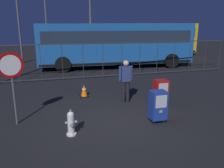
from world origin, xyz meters
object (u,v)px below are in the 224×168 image
newspaper_box_primary (160,92)px  stop_sign (11,74)px  bus_near (116,43)px  street_light_far_left (17,2)px  street_light_near_right (45,8)px  bus_far (141,38)px  pedestrian (126,79)px  traffic_cone (84,91)px  fire_hydrant (71,123)px  newspaper_box_secondary (158,105)px

newspaper_box_primary → stop_sign: size_ratio=0.46×
bus_near → street_light_far_left: street_light_far_left is taller
street_light_near_right → bus_far: bearing=-2.4°
pedestrian → bus_far: bearing=64.6°
newspaper_box_primary → traffic_cone: (-2.54, 1.96, -0.31)m
fire_hydrant → bus_far: bus_far is taller
fire_hydrant → street_light_far_left: (-2.41, 13.18, 4.21)m
bus_far → stop_sign: bearing=-134.0°
traffic_cone → bus_near: (3.27, 6.27, 1.45)m
pedestrian → street_light_near_right: 12.41m
newspaper_box_secondary → bus_far: bus_far is taller
newspaper_box_primary → pedestrian: 1.40m
pedestrian → traffic_cone: pedestrian is taller
bus_near → bus_far: same height
stop_sign → bus_near: (5.70, 8.46, 0.11)m
pedestrian → street_light_far_left: bearing=113.4°
newspaper_box_primary → street_light_near_right: bearing=107.1°
newspaper_box_primary → bus_far: 12.91m
newspaper_box_secondary → newspaper_box_primary: bearing=59.8°
newspaper_box_primary → pedestrian: bearing=144.2°
stop_sign → bus_near: bus_near is taller
newspaper_box_primary → pedestrian: pedestrian is taller
bus_far → street_light_near_right: 8.49m
traffic_cone → street_light_far_left: size_ratio=0.07×
newspaper_box_secondary → street_light_near_right: street_light_near_right is taller
fire_hydrant → newspaper_box_secondary: newspaper_box_secondary is taller
newspaper_box_primary → newspaper_box_secondary: 1.46m
newspaper_box_primary → stop_sign: 5.09m
fire_hydrant → street_light_near_right: street_light_near_right is taller
traffic_cone → bus_near: 7.22m
newspaper_box_secondary → stop_sign: (-4.25, 1.04, 1.03)m
fire_hydrant → newspaper_box_primary: bearing=22.2°
bus_near → street_light_far_left: size_ratio=1.34×
newspaper_box_secondary → traffic_cone: bearing=119.3°
newspaper_box_secondary → traffic_cone: 3.71m
pedestrian → bus_far: size_ratio=0.16×
newspaper_box_secondary → bus_far: bearing=69.4°
pedestrian → newspaper_box_primary: bearing=-35.8°
fire_hydrant → street_light_far_left: 14.05m
bus_far → newspaper_box_primary: bearing=-116.5°
newspaper_box_primary → street_light_far_left: 13.75m
fire_hydrant → newspaper_box_primary: newspaper_box_primary is taller
fire_hydrant → street_light_near_right: bearing=91.7°
bus_near → fire_hydrant: bearing=-109.1°
bus_near → street_light_near_right: (-4.57, 4.23, 2.43)m
street_light_far_left → pedestrian: bearing=-66.6°
fire_hydrant → pedestrian: pedestrian is taller
street_light_near_right → stop_sign: bearing=-95.1°
stop_sign → bus_far: 15.44m
bus_near → street_light_near_right: street_light_near_right is taller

